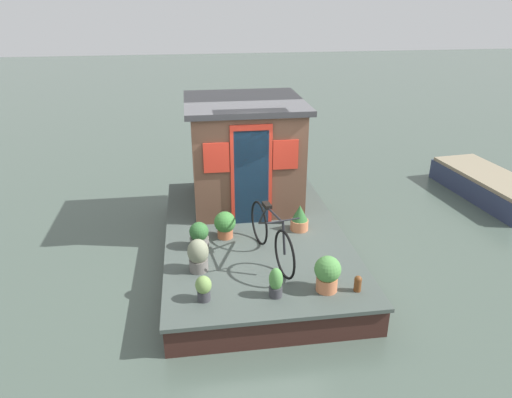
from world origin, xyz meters
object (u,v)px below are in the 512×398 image
object	(u,v)px
potted_plant_thyme	(300,218)
mooring_bollard	(358,283)
potted_plant_mint	(198,255)
potted_plant_succulent	(225,224)
houseboat_cabin	(245,152)
dinghy_boat	(490,186)
potted_plant_fern	(204,288)
potted_plant_ivy	(327,273)
potted_plant_sage	(276,283)
bicycle	(271,235)
potted_plant_lavender	(199,235)

from	to	relation	value
potted_plant_thyme	mooring_bollard	xyz separation A→B (m)	(-1.92, -0.38, -0.09)
potted_plant_mint	potted_plant_succulent	xyz separation A→B (m)	(0.98, -0.47, -0.01)
houseboat_cabin	dinghy_boat	xyz separation A→B (m)	(0.54, -5.64, -1.24)
potted_plant_fern	potted_plant_ivy	distance (m)	1.70
potted_plant_succulent	potted_plant_sage	bearing A→B (deg)	-163.16
potted_plant_thyme	mooring_bollard	world-z (taller)	potted_plant_thyme
bicycle	potted_plant_thyme	xyz separation A→B (m)	(0.89, -0.66, -0.18)
houseboat_cabin	potted_plant_fern	xyz separation A→B (m)	(-3.20, 0.95, -0.82)
potted_plant_thyme	potted_plant_succulent	xyz separation A→B (m)	(-0.10, 1.30, 0.03)
potted_plant_ivy	potted_plant_lavender	world-z (taller)	potted_plant_ivy
dinghy_boat	houseboat_cabin	bearing A→B (deg)	95.46
potted_plant_mint	mooring_bollard	xyz separation A→B (m)	(-0.85, -2.16, -0.13)
potted_plant_fern	mooring_bollard	distance (m)	2.12
potted_plant_fern	mooring_bollard	bearing A→B (deg)	-92.47
houseboat_cabin	potted_plant_mint	world-z (taller)	houseboat_cabin
potted_plant_sage	potted_plant_succulent	distance (m)	1.87
potted_plant_succulent	mooring_bollard	size ratio (longest dim) A/B	1.94
potted_plant_fern	potted_plant_lavender	world-z (taller)	potted_plant_lavender
potted_plant_mint	bicycle	bearing A→B (deg)	-80.66
potted_plant_lavender	potted_plant_thyme	xyz separation A→B (m)	(0.37, -1.74, 0.01)
potted_plant_thyme	potted_plant_ivy	bearing A→B (deg)	178.90
houseboat_cabin	potted_plant_thyme	size ratio (longest dim) A/B	4.70
potted_plant_sage	potted_plant_ivy	bearing A→B (deg)	-87.03
potted_plant_lavender	houseboat_cabin	bearing A→B (deg)	-28.82
potted_plant_ivy	potted_plant_sage	world-z (taller)	potted_plant_ivy
bicycle	potted_plant_fern	xyz separation A→B (m)	(-0.94, 1.08, -0.21)
potted_plant_mint	potted_plant_ivy	size ratio (longest dim) A/B	0.98
potted_plant_fern	potted_plant_mint	world-z (taller)	potted_plant_mint
potted_plant_sage	potted_plant_succulent	size ratio (longest dim) A/B	0.94
potted_plant_lavender	mooring_bollard	world-z (taller)	potted_plant_lavender
potted_plant_succulent	dinghy_boat	bearing A→B (deg)	-72.00
potted_plant_mint	dinghy_boat	size ratio (longest dim) A/B	0.17
dinghy_boat	potted_plant_thyme	bearing A→B (deg)	111.41
potted_plant_mint	potted_plant_lavender	size ratio (longest dim) A/B	1.17
houseboat_cabin	dinghy_boat	distance (m)	5.80
potted_plant_fern	potted_plant_lavender	size ratio (longest dim) A/B	0.83
bicycle	potted_plant_succulent	world-z (taller)	bicycle
mooring_bollard	dinghy_boat	world-z (taller)	mooring_bollard
bicycle	mooring_bollard	world-z (taller)	bicycle
houseboat_cabin	mooring_bollard	bearing A→B (deg)	-160.44
mooring_bollard	houseboat_cabin	bearing A→B (deg)	19.56
houseboat_cabin	mooring_bollard	distance (m)	3.60
potted_plant_mint	potted_plant_lavender	world-z (taller)	potted_plant_mint
houseboat_cabin	potted_plant_thyme	xyz separation A→B (m)	(-1.37, -0.79, -0.79)
houseboat_cabin	potted_plant_mint	distance (m)	2.74
houseboat_cabin	mooring_bollard	world-z (taller)	houseboat_cabin
bicycle	potted_plant_ivy	distance (m)	1.14
bicycle	potted_plant_ivy	world-z (taller)	bicycle
houseboat_cabin	potted_plant_fern	distance (m)	3.43
bicycle	potted_plant_lavender	xyz separation A→B (m)	(0.52, 1.09, -0.19)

